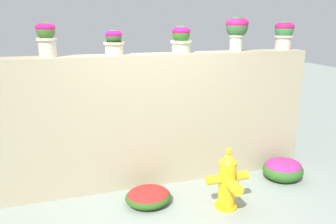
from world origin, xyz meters
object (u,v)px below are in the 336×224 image
at_px(potted_plant_2, 114,41).
at_px(flower_bush_left, 148,196).
at_px(potted_plant_4, 237,28).
at_px(fire_hydrant, 228,182).
at_px(potted_plant_3, 181,38).
at_px(potted_plant_5, 284,33).
at_px(potted_plant_1, 46,36).
at_px(flower_bush_right, 283,169).

xyz_separation_m(potted_plant_2, flower_bush_left, (0.27, -0.64, -1.95)).
distance_m(potted_plant_4, fire_hydrant, 2.16).
bearing_deg(potted_plant_3, potted_plant_2, 178.28).
xyz_separation_m(potted_plant_5, fire_hydrant, (-1.37, -1.03, -1.77)).
bearing_deg(potted_plant_4, potted_plant_5, 2.01).
height_order(potted_plant_3, potted_plant_4, potted_plant_4).
distance_m(potted_plant_1, fire_hydrant, 2.86).
bearing_deg(potted_plant_2, flower_bush_left, -67.03).
bearing_deg(potted_plant_2, potted_plant_4, -0.98).
bearing_deg(potted_plant_2, potted_plant_3, -1.72).
distance_m(potted_plant_2, fire_hydrant, 2.32).
height_order(potted_plant_4, flower_bush_right, potted_plant_4).
bearing_deg(fire_hydrant, flower_bush_left, 157.51).
bearing_deg(flower_bush_left, potted_plant_4, 22.21).
bearing_deg(potted_plant_4, potted_plant_2, 179.02).
distance_m(potted_plant_3, potted_plant_4, 0.85).
xyz_separation_m(potted_plant_2, potted_plant_3, (0.92, -0.03, 0.03)).
distance_m(potted_plant_5, fire_hydrant, 2.46).
bearing_deg(potted_plant_4, fire_hydrant, -119.05).
relative_size(potted_plant_1, potted_plant_2, 1.29).
distance_m(potted_plant_1, flower_bush_right, 3.79).
height_order(potted_plant_1, potted_plant_5, potted_plant_5).
bearing_deg(potted_plant_1, flower_bush_left, -28.15).
relative_size(potted_plant_1, flower_bush_left, 0.70).
height_order(potted_plant_1, potted_plant_2, potted_plant_1).
bearing_deg(potted_plant_3, potted_plant_1, -179.09).
relative_size(potted_plant_2, potted_plant_5, 0.76).
relative_size(potted_plant_4, flower_bush_left, 0.82).
height_order(potted_plant_3, potted_plant_5, potted_plant_5).
height_order(potted_plant_2, potted_plant_4, potted_plant_4).
distance_m(potted_plant_2, potted_plant_3, 0.92).
xyz_separation_m(potted_plant_5, flower_bush_left, (-2.31, -0.64, -2.03)).
relative_size(flower_bush_left, flower_bush_right, 0.99).
distance_m(potted_plant_1, potted_plant_2, 0.82).
distance_m(potted_plant_5, flower_bush_right, 2.06).
bearing_deg(potted_plant_3, potted_plant_4, -0.18).
xyz_separation_m(potted_plant_3, fire_hydrant, (0.29, -1.00, -1.72)).
height_order(potted_plant_5, fire_hydrant, potted_plant_5).
height_order(potted_plant_5, flower_bush_right, potted_plant_5).
relative_size(potted_plant_1, fire_hydrant, 0.53).
bearing_deg(flower_bush_right, potted_plant_4, 139.00).
relative_size(potted_plant_4, potted_plant_5, 1.15).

